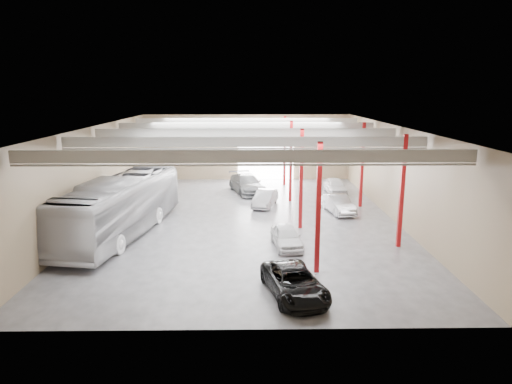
{
  "coord_description": "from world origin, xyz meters",
  "views": [
    {
      "loc": [
        0.2,
        -32.92,
        9.55
      ],
      "look_at": [
        0.7,
        -0.16,
        2.2
      ],
      "focal_mm": 32.0,
      "sensor_mm": 36.0,
      "label": 1
    }
  ],
  "objects_px": {
    "black_sedan": "(294,282)",
    "car_row_a": "(286,236)",
    "car_right_far": "(335,186)",
    "car_row_c": "(247,184)",
    "car_right_near": "(338,204)",
    "car_row_b": "(265,198)",
    "coach_bus": "(121,206)"
  },
  "relations": [
    {
      "from": "car_row_a",
      "to": "car_row_b",
      "type": "xyz_separation_m",
      "value": [
        -0.97,
        10.17,
        0.01
      ]
    },
    {
      "from": "car_row_a",
      "to": "car_right_far",
      "type": "height_order",
      "value": "car_right_far"
    },
    {
      "from": "coach_bus",
      "to": "car_row_c",
      "type": "xyz_separation_m",
      "value": [
        8.35,
        12.62,
        -1.11
      ]
    },
    {
      "from": "car_row_b",
      "to": "car_row_c",
      "type": "bearing_deg",
      "value": 121.48
    },
    {
      "from": "car_right_far",
      "to": "car_row_c",
      "type": "bearing_deg",
      "value": 175.09
    },
    {
      "from": "car_row_c",
      "to": "car_right_far",
      "type": "height_order",
      "value": "car_row_c"
    },
    {
      "from": "black_sedan",
      "to": "car_row_a",
      "type": "relative_size",
      "value": 1.25
    },
    {
      "from": "car_right_near",
      "to": "car_right_far",
      "type": "distance_m",
      "value": 6.98
    },
    {
      "from": "car_row_b",
      "to": "car_right_near",
      "type": "height_order",
      "value": "car_right_near"
    },
    {
      "from": "car_row_a",
      "to": "car_right_far",
      "type": "relative_size",
      "value": 0.94
    },
    {
      "from": "black_sedan",
      "to": "car_row_a",
      "type": "height_order",
      "value": "black_sedan"
    },
    {
      "from": "coach_bus",
      "to": "black_sedan",
      "type": "distance_m",
      "value": 14.48
    },
    {
      "from": "car_row_b",
      "to": "car_right_far",
      "type": "xyz_separation_m",
      "value": [
        6.77,
        4.73,
        0.03
      ]
    },
    {
      "from": "car_row_a",
      "to": "car_right_near",
      "type": "relative_size",
      "value": 0.92
    },
    {
      "from": "black_sedan",
      "to": "car_row_a",
      "type": "xyz_separation_m",
      "value": [
        0.18,
        6.93,
        -0.01
      ]
    },
    {
      "from": "coach_bus",
      "to": "car_right_near",
      "type": "distance_m",
      "value": 16.54
    },
    {
      "from": "black_sedan",
      "to": "car_row_c",
      "type": "bearing_deg",
      "value": 83.24
    },
    {
      "from": "car_row_b",
      "to": "car_row_c",
      "type": "distance_m",
      "value": 5.43
    },
    {
      "from": "car_row_c",
      "to": "car_right_far",
      "type": "distance_m",
      "value": 8.33
    },
    {
      "from": "black_sedan",
      "to": "car_row_c",
      "type": "xyz_separation_m",
      "value": [
        -2.33,
        22.3,
        0.17
      ]
    },
    {
      "from": "black_sedan",
      "to": "car_row_c",
      "type": "distance_m",
      "value": 22.43
    },
    {
      "from": "car_row_a",
      "to": "black_sedan",
      "type": "bearing_deg",
      "value": -98.2
    },
    {
      "from": "car_row_b",
      "to": "car_row_c",
      "type": "relative_size",
      "value": 0.7
    },
    {
      "from": "car_right_near",
      "to": "car_right_far",
      "type": "relative_size",
      "value": 1.02
    },
    {
      "from": "black_sedan",
      "to": "car_right_near",
      "type": "relative_size",
      "value": 1.16
    },
    {
      "from": "car_right_far",
      "to": "car_row_b",
      "type": "bearing_deg",
      "value": -146.72
    },
    {
      "from": "coach_bus",
      "to": "car_right_far",
      "type": "relative_size",
      "value": 3.35
    },
    {
      "from": "car_row_a",
      "to": "car_right_far",
      "type": "distance_m",
      "value": 15.99
    },
    {
      "from": "coach_bus",
      "to": "car_row_b",
      "type": "height_order",
      "value": "coach_bus"
    },
    {
      "from": "car_right_near",
      "to": "car_right_far",
      "type": "bearing_deg",
      "value": 71.05
    },
    {
      "from": "car_right_near",
      "to": "car_row_b",
      "type": "bearing_deg",
      "value": 148.86
    },
    {
      "from": "car_row_a",
      "to": "car_right_near",
      "type": "bearing_deg",
      "value": 52.57
    }
  ]
}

